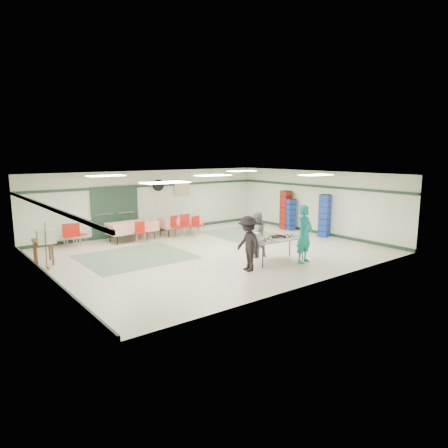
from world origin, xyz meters
TOP-DOWN VIEW (x-y plane):
  - floor at (0.00, 0.00)m, footprint 11.00×11.00m
  - ceiling at (0.00, 0.00)m, footprint 11.00×11.00m
  - wall_back at (0.00, 4.50)m, footprint 11.00×0.00m
  - wall_front at (0.00, -4.50)m, footprint 11.00×0.00m
  - wall_left at (-5.50, 0.00)m, footprint 0.00×9.00m
  - wall_right at (5.50, 0.00)m, footprint 0.00×9.00m
  - trim_back at (0.00, 4.47)m, footprint 11.00×0.06m
  - baseboard_back at (0.00, 4.47)m, footprint 11.00×0.06m
  - trim_left at (-5.47, 0.00)m, footprint 0.06×9.00m
  - baseboard_left at (-5.47, 0.00)m, footprint 0.06×9.00m
  - trim_right at (5.47, 0.00)m, footprint 0.06×9.00m
  - baseboard_right at (5.47, 0.00)m, footprint 0.06×9.00m
  - green_patch_a at (-2.50, 1.00)m, footprint 3.50×3.00m
  - green_patch_b at (2.80, 1.50)m, footprint 2.50×3.50m
  - double_door_left at (-2.20, 4.44)m, footprint 0.90×0.06m
  - double_door_right at (-1.25, 4.44)m, footprint 0.90×0.06m
  - door_frame at (-1.73, 4.42)m, footprint 2.00×0.03m
  - wall_fan at (0.30, 4.44)m, footprint 0.50×0.10m
  - scroll_banner at (1.50, 4.44)m, footprint 0.80×0.02m
  - serving_table at (0.81, -2.34)m, footprint 1.97×0.94m
  - sheet_tray_right at (1.36, -2.42)m, footprint 0.61×0.48m
  - sheet_tray_mid at (0.65, -2.25)m, footprint 0.59×0.47m
  - sheet_tray_left at (0.21, -2.45)m, footprint 0.59×0.47m
  - baking_pan at (0.82, -2.32)m, footprint 0.49×0.33m
  - foam_box_stack at (-0.07, -2.28)m, footprint 0.25×0.24m
  - volunteer_teal at (1.42, -2.93)m, footprint 0.75×0.57m
  - volunteer_grey at (0.68, -1.51)m, footprint 0.75×0.60m
  - volunteer_dark at (-0.59, -2.52)m, footprint 0.79×1.15m
  - dining_table_a at (0.71, 3.38)m, footprint 1.92×0.93m
  - dining_table_b at (-1.49, 3.38)m, footprint 1.96×0.91m
  - chair_a at (0.66, 2.82)m, footprint 0.49×0.49m
  - chair_b at (0.19, 2.81)m, footprint 0.56×0.56m
  - chair_c at (1.23, 2.80)m, footprint 0.40×0.40m
  - chair_d at (-1.43, 2.81)m, footprint 0.48×0.48m
  - chair_loose_a at (-3.47, 3.85)m, footprint 0.53×0.53m
  - chair_loose_b at (-3.85, 3.67)m, footprint 0.42×0.42m
  - crate_stack_blue_a at (5.15, 1.12)m, footprint 0.42×0.42m
  - crate_stack_red at (5.15, 1.42)m, footprint 0.40×0.40m
  - crate_stack_blue_b at (5.15, -0.78)m, footprint 0.47×0.47m
  - printer_table at (-5.15, 2.04)m, footprint 0.68×0.95m
  - office_printer at (-5.15, 1.52)m, footprint 0.56×0.50m
  - broom at (-5.23, 1.30)m, footprint 0.09×0.23m

SIDE VIEW (x-z plane):
  - floor at x=0.00m, z-range 0.00..0.00m
  - green_patch_a at x=-2.50m, z-range 0.00..0.01m
  - green_patch_b at x=2.80m, z-range 0.00..0.01m
  - baseboard_back at x=0.00m, z-range 0.00..0.12m
  - baseboard_left at x=-5.47m, z-range 0.00..0.12m
  - baseboard_right at x=5.47m, z-range 0.00..0.12m
  - chair_c at x=1.23m, z-range 0.09..0.88m
  - chair_d at x=-1.43m, z-range 0.09..0.93m
  - chair_loose_a at x=-3.47m, z-range 0.09..0.93m
  - chair_loose_b at x=-3.85m, z-range 0.10..1.00m
  - chair_b at x=0.19m, z-range 0.10..1.01m
  - chair_a at x=0.66m, z-range 0.10..1.03m
  - dining_table_a at x=0.71m, z-range 0.19..0.95m
  - dining_table_b at x=-1.49m, z-range 0.19..0.95m
  - printer_table at x=-5.15m, z-range 0.27..1.01m
  - crate_stack_blue_a at x=5.15m, z-range 0.00..1.42m
  - serving_table at x=0.81m, z-range 0.34..1.10m
  - broom at x=-5.23m, z-range 0.03..1.45m
  - volunteer_grey at x=0.68m, z-range 0.00..1.51m
  - sheet_tray_right at x=1.36m, z-range 0.76..0.78m
  - sheet_tray_mid at x=0.65m, z-range 0.76..0.78m
  - sheet_tray_left at x=0.21m, z-range 0.76..0.78m
  - baking_pan at x=0.82m, z-range 0.76..0.84m
  - volunteer_dark at x=-0.59m, z-range 0.00..1.64m
  - crate_stack_red at x=5.15m, z-range 0.00..1.76m
  - crate_stack_blue_b at x=5.15m, z-range 0.00..1.77m
  - foam_box_stack at x=-0.07m, z-range 0.76..1.03m
  - volunteer_teal at x=1.42m, z-range 0.00..1.84m
  - office_printer at x=-5.15m, z-range 0.75..1.15m
  - double_door_left at x=-2.20m, z-range 0.00..2.10m
  - double_door_right at x=-1.25m, z-range 0.00..2.10m
  - door_frame at x=-1.73m, z-range -0.02..2.12m
  - wall_back at x=0.00m, z-range -4.15..6.85m
  - wall_front at x=0.00m, z-range -4.15..6.85m
  - wall_left at x=-5.50m, z-range -3.15..5.85m
  - wall_right at x=5.50m, z-range -3.15..5.85m
  - scroll_banner at x=1.50m, z-range 1.55..2.15m
  - trim_back at x=0.00m, z-range 2.00..2.10m
  - trim_left at x=-5.47m, z-range 2.00..2.10m
  - trim_right at x=5.47m, z-range 2.00..2.10m
  - wall_fan at x=0.30m, z-range 1.80..2.30m
  - ceiling at x=0.00m, z-range 2.70..2.70m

